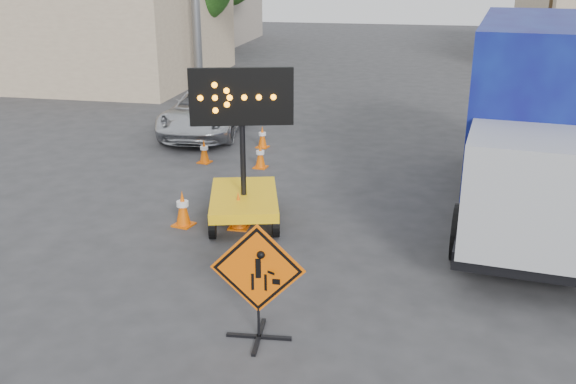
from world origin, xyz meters
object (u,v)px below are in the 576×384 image
(arrow_board, at_px, (244,190))
(pickup_truck, at_px, (207,111))
(construction_sign, at_px, (258,280))
(box_truck, at_px, (536,130))

(arrow_board, xyz_separation_m, pickup_truck, (-3.11, 6.89, -0.03))
(arrow_board, bearing_deg, construction_sign, -87.27)
(construction_sign, bearing_deg, arrow_board, 103.24)
(pickup_truck, bearing_deg, box_truck, -34.48)
(arrow_board, height_order, pickup_truck, arrow_board)
(construction_sign, height_order, box_truck, box_truck)
(arrow_board, height_order, box_truck, box_truck)
(arrow_board, relative_size, pickup_truck, 0.66)
(arrow_board, relative_size, box_truck, 0.37)
(pickup_truck, bearing_deg, construction_sign, -72.51)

